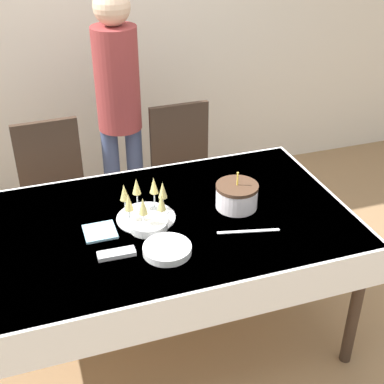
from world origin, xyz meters
TOP-DOWN VIEW (x-y plane):
  - ground_plane at (0.00, 0.00)m, footprint 12.00×12.00m
  - wall_back at (0.00, 1.79)m, footprint 8.00×0.05m
  - dining_table at (0.00, 0.00)m, footprint 1.92×1.11m
  - dining_chair_far_left at (-0.43, 0.87)m, footprint 0.44×0.44m
  - dining_chair_far_right at (0.42, 0.87)m, footprint 0.43×0.43m
  - birthday_cake at (0.42, -0.00)m, footprint 0.22×0.22m
  - champagne_tray at (-0.05, 0.04)m, footprint 0.29×0.29m
  - plate_stack_main at (-0.02, -0.26)m, footprint 0.22×0.22m
  - plate_stack_dessert at (-0.06, -0.04)m, footprint 0.19×0.19m
  - cake_knife at (0.39, -0.22)m, footprint 0.30×0.09m
  - fork_pile at (-0.24, -0.21)m, footprint 0.17×0.06m
  - napkin_pile at (-0.28, -0.01)m, footprint 0.15×0.15m
  - person_standing at (0.05, 1.07)m, footprint 0.28×0.28m

SIDE VIEW (x-z plane):
  - ground_plane at x=0.00m, z-range 0.00..0.00m
  - dining_chair_far_left at x=-0.43m, z-range 0.05..1.01m
  - dining_chair_far_right at x=0.42m, z-range 0.05..1.01m
  - dining_table at x=0.00m, z-range 0.29..1.06m
  - cake_knife at x=0.39m, z-range 0.77..0.78m
  - napkin_pile at x=-0.28m, z-range 0.77..0.79m
  - fork_pile at x=-0.24m, z-range 0.77..0.79m
  - plate_stack_main at x=-0.02m, z-range 0.77..0.81m
  - plate_stack_dessert at x=-0.06m, z-range 0.77..0.82m
  - birthday_cake at x=0.42m, z-range 0.74..0.94m
  - champagne_tray at x=-0.05m, z-range 0.78..0.96m
  - person_standing at x=0.05m, z-range 0.18..1.87m
  - wall_back at x=0.00m, z-range 0.00..2.70m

